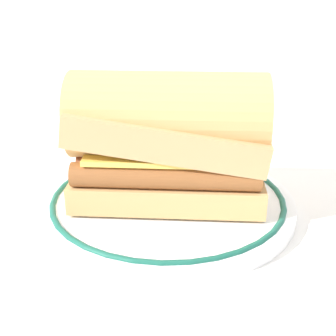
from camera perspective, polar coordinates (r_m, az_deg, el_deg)
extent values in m
plane|color=white|center=(0.45, -2.65, -6.92)|extent=(1.50, 1.50, 0.00)
cylinder|color=white|center=(0.48, 0.00, -4.32)|extent=(0.26, 0.26, 0.01)
torus|color=#195947|center=(0.47, 0.00, -3.67)|extent=(0.24, 0.24, 0.01)
cube|color=tan|center=(0.47, 0.00, -1.92)|extent=(0.20, 0.13, 0.03)
cylinder|color=brown|center=(0.42, -0.31, -1.00)|extent=(0.17, 0.05, 0.02)
cylinder|color=brown|center=(0.45, -0.10, 0.27)|extent=(0.17, 0.05, 0.02)
cylinder|color=brown|center=(0.47, 0.09, 1.42)|extent=(0.17, 0.05, 0.02)
cylinder|color=brown|center=(0.49, 0.26, 2.47)|extent=(0.17, 0.05, 0.02)
cube|color=#EFC64C|center=(0.45, 0.00, 2.50)|extent=(0.17, 0.12, 0.01)
cube|color=tan|center=(0.45, 0.00, 4.61)|extent=(0.20, 0.13, 0.06)
cylinder|color=tan|center=(0.44, 0.00, 6.45)|extent=(0.20, 0.11, 0.08)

